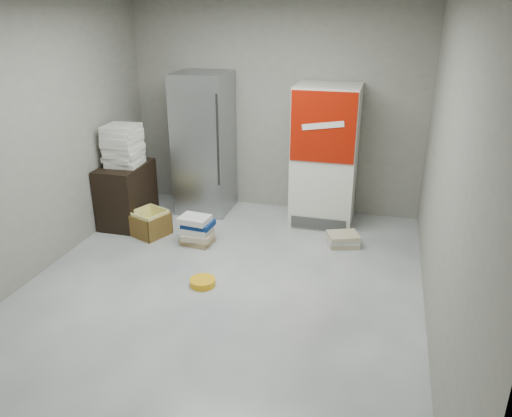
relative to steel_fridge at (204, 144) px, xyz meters
The scene contains 10 objects.
ground 2.50m from the steel_fridge, 67.10° to the right, with size 5.00×5.00×0.00m, color silver.
room_shell 2.46m from the steel_fridge, 67.10° to the right, with size 4.04×5.04×2.82m.
steel_fridge is the anchor object (origin of this frame).
coke_cooler 1.65m from the steel_fridge, ahead, with size 0.80×0.73×1.80m.
wood_shelf 1.23m from the steel_fridge, 138.69° to the right, with size 0.50×0.80×0.80m, color black.
supply_box_stack 1.10m from the steel_fridge, 137.92° to the right, with size 0.44×0.44×0.52m.
phonebook_stack_main 1.37m from the steel_fridge, 75.65° to the right, with size 0.41×0.33×0.35m.
phonebook_stack_side 2.29m from the steel_fridge, 19.18° to the right, with size 0.43×0.41×0.16m.
cardboard_box 1.35m from the steel_fridge, 110.90° to the right, with size 0.52×0.52×0.32m.
bucket_lid 2.31m from the steel_fridge, 71.00° to the right, with size 0.27×0.27×0.07m, color #F1A911.
Camera 1 is at (1.48, -4.08, 2.69)m, focal length 35.00 mm.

